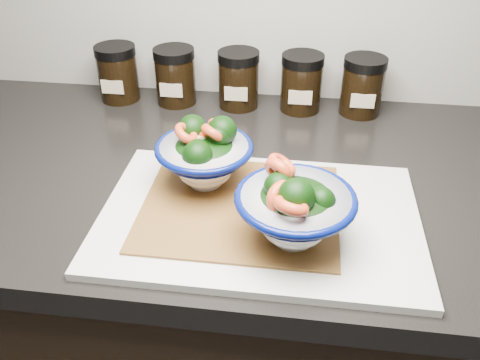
# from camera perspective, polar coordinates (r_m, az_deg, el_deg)

# --- Properties ---
(cabinet) EXTENTS (3.43, 0.58, 0.86)m
(cabinet) POSITION_cam_1_polar(r_m,az_deg,el_deg) (1.18, -5.46, -18.04)
(cabinet) COLOR black
(cabinet) RESTS_ON ground
(countertop) EXTENTS (3.50, 0.60, 0.04)m
(countertop) POSITION_cam_1_polar(r_m,az_deg,el_deg) (0.87, -7.05, 0.53)
(countertop) COLOR black
(countertop) RESTS_ON cabinet
(cutting_board) EXTENTS (0.45, 0.30, 0.01)m
(cutting_board) POSITION_cam_1_polar(r_m,az_deg,el_deg) (0.73, 2.18, -4.20)
(cutting_board) COLOR silver
(cutting_board) RESTS_ON countertop
(bamboo_mat) EXTENTS (0.28, 0.24, 0.00)m
(bamboo_mat) POSITION_cam_1_polar(r_m,az_deg,el_deg) (0.73, -0.00, -2.98)
(bamboo_mat) COLOR olive
(bamboo_mat) RESTS_ON cutting_board
(bowl_left) EXTENTS (0.15, 0.15, 0.11)m
(bowl_left) POSITION_cam_1_polar(r_m,az_deg,el_deg) (0.76, -3.98, 2.81)
(bowl_left) COLOR white
(bowl_left) RESTS_ON bamboo_mat
(bowl_right) EXTENTS (0.16, 0.16, 0.12)m
(bowl_right) POSITION_cam_1_polar(r_m,az_deg,el_deg) (0.65, 6.14, -3.30)
(bowl_right) COLOR white
(bowl_right) RESTS_ON bamboo_mat
(spice_jar_a) EXTENTS (0.08, 0.08, 0.11)m
(spice_jar_a) POSITION_cam_1_polar(r_m,az_deg,el_deg) (1.08, -13.57, 11.61)
(spice_jar_a) COLOR black
(spice_jar_a) RESTS_ON countertop
(spice_jar_b) EXTENTS (0.08, 0.08, 0.11)m
(spice_jar_b) POSITION_cam_1_polar(r_m,az_deg,el_deg) (1.05, -7.28, 11.51)
(spice_jar_b) COLOR black
(spice_jar_b) RESTS_ON countertop
(spice_jar_c) EXTENTS (0.08, 0.08, 0.11)m
(spice_jar_c) POSITION_cam_1_polar(r_m,az_deg,el_deg) (1.03, -0.16, 11.24)
(spice_jar_c) COLOR black
(spice_jar_c) RESTS_ON countertop
(spice_jar_d) EXTENTS (0.08, 0.08, 0.11)m
(spice_jar_d) POSITION_cam_1_polar(r_m,az_deg,el_deg) (1.02, 6.90, 10.81)
(spice_jar_d) COLOR black
(spice_jar_d) RESTS_ON countertop
(spice_jar_e) EXTENTS (0.08, 0.08, 0.11)m
(spice_jar_e) POSITION_cam_1_polar(r_m,az_deg,el_deg) (1.02, 13.58, 10.25)
(spice_jar_e) COLOR black
(spice_jar_e) RESTS_ON countertop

